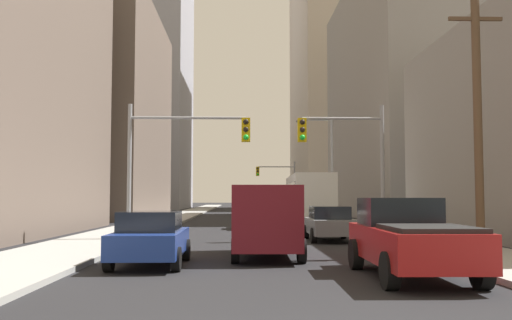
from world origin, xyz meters
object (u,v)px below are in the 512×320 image
traffic_signal_near_right (346,149)px  traffic_signal_near_left (183,147)px  sedan_white (253,216)px  sedan_grey (329,223)px  traffic_signal_far_right (278,178)px  city_bus (308,197)px  cargo_van_maroon (266,217)px  pickup_truck_red (409,238)px  sedan_blue (151,238)px

traffic_signal_near_right → traffic_signal_near_left: bearing=180.0°
sedan_white → traffic_signal_near_left: (-3.29, -9.91, 3.34)m
traffic_signal_near_left → traffic_signal_near_right: 7.14m
sedan_grey → traffic_signal_far_right: 40.30m
city_bus → cargo_van_maroon: (-3.91, -21.14, -0.64)m
city_bus → cargo_van_maroon: city_bus is taller
pickup_truck_red → sedan_grey: (-0.11, 11.52, -0.16)m
sedan_white → sedan_blue: bearing=-100.0°
cargo_van_maroon → traffic_signal_near_left: size_ratio=0.88×
sedan_grey → traffic_signal_near_left: 7.23m
city_bus → sedan_white: (-3.93, -4.53, -1.16)m
sedan_white → traffic_signal_near_right: size_ratio=0.71×
sedan_grey → traffic_signal_near_right: size_ratio=0.70×
city_bus → sedan_grey: size_ratio=2.75×
pickup_truck_red → cargo_van_maroon: cargo_van_maroon is taller
sedan_white → traffic_signal_near_right: bearing=-68.8°
pickup_truck_red → traffic_signal_near_right: bearing=86.9°
city_bus → sedan_grey: (-0.80, -14.27, -1.16)m
traffic_signal_near_right → traffic_signal_far_right: 40.34m
cargo_van_maroon → sedan_blue: 3.99m
traffic_signal_near_right → traffic_signal_far_right: size_ratio=1.00×
pickup_truck_red → traffic_signal_near_left: bearing=119.9°
sedan_grey → sedan_white: 10.23m
sedan_white → city_bus: bearing=49.1°
sedan_grey → sedan_blue: bearing=-125.6°
city_bus → pickup_truck_red: (-0.69, -25.79, -1.00)m
pickup_truck_red → sedan_white: bearing=98.7°
sedan_white → sedan_grey: bearing=-72.2°
cargo_van_maroon → city_bus: bearing=79.5°
sedan_grey → traffic_signal_near_left: traffic_signal_near_left is taller
traffic_signal_far_right → sedan_grey: bearing=-90.6°
pickup_truck_red → traffic_signal_far_right: size_ratio=0.91×
sedan_blue → traffic_signal_far_right: bearing=82.1°
city_bus → pickup_truck_red: 25.82m
sedan_blue → sedan_white: size_ratio=0.99×
pickup_truck_red → sedan_grey: pickup_truck_red is taller
cargo_van_maroon → sedan_white: cargo_van_maroon is taller
cargo_van_maroon → sedan_white: 16.61m
sedan_grey → traffic_signal_near_right: (0.73, -0.17, 3.27)m
cargo_van_maroon → sedan_white: bearing=90.1°
sedan_white → traffic_signal_near_left: 10.97m
sedan_grey → sedan_white: (-3.13, 9.74, 0.00)m
pickup_truck_red → traffic_signal_far_right: (0.30, 51.68, 3.14)m
traffic_signal_near_left → traffic_signal_far_right: 40.91m
sedan_blue → traffic_signal_far_right: 49.75m
city_bus → sedan_white: city_bus is taller
cargo_van_maroon → traffic_signal_near_left: (-3.30, 6.69, 2.83)m
city_bus → sedan_grey: 14.34m
pickup_truck_red → sedan_white: (-3.24, 21.26, -0.16)m
sedan_blue → traffic_signal_near_left: (0.03, 8.83, 3.34)m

